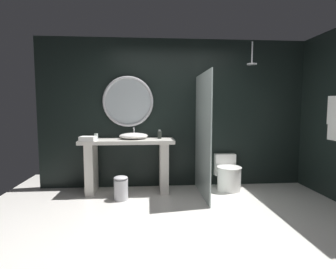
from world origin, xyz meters
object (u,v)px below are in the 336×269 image
Objects in this scene: vessel_sink at (134,136)px; toilet at (228,174)px; folded_hand_towel at (88,139)px; rain_shower_head at (252,61)px; waste_bin at (121,188)px; soap_dispenser at (160,135)px; round_wall_mirror at (128,102)px; tumbler_cup at (96,136)px.

toilet is (1.62, -0.01, -0.68)m from vessel_sink.
vessel_sink reaches higher than folded_hand_towel.
rain_shower_head reaches higher than waste_bin.
vessel_sink is 2.33m from rain_shower_head.
folded_hand_towel is at bearing -169.00° from soap_dispenser.
rain_shower_head is at bearing -5.62° from toilet.
round_wall_mirror reaches higher than vessel_sink.
waste_bin is at bearing -46.66° from tumbler_cup.
soap_dispenser is 0.17× the size of round_wall_mirror.
tumbler_cup is at bearing 179.27° from soap_dispenser.
tumbler_cup is 2.34m from toilet.
tumbler_cup is at bearing 179.19° from toilet.
folded_hand_towel is (-1.14, -0.22, -0.03)m from soap_dispenser.
rain_shower_head is 1.96m from toilet.
vessel_sink is at bearing -178.76° from soap_dispenser.
round_wall_mirror is 1.47× the size of toilet.
folded_hand_towel reaches higher than toilet.
folded_hand_towel is at bearing -175.01° from toilet.
soap_dispenser reaches higher than waste_bin.
round_wall_mirror is at bearing 114.00° from vessel_sink.
vessel_sink is 3.15× the size of soap_dispenser.
round_wall_mirror reaches higher than waste_bin.
tumbler_cup is at bearing 70.40° from folded_hand_towel.
tumbler_cup is 0.25m from folded_hand_towel.
rain_shower_head reaches higher than vessel_sink.
soap_dispenser is 1.08m from waste_bin.
vessel_sink is 1.26× the size of rain_shower_head.
vessel_sink is 0.73m from folded_hand_towel.
rain_shower_head is 1.00× the size of waste_bin.
rain_shower_head is 1.61× the size of folded_hand_towel.
folded_hand_towel is at bearing -144.57° from round_wall_mirror.
rain_shower_head is (1.97, -0.04, 1.24)m from vessel_sink.
toilet is at bearing -0.89° from soap_dispenser.
vessel_sink is 0.80× the size of toilet.
vessel_sink is at bearing 67.94° from waste_bin.
tumbler_cup is 0.63× the size of soap_dispenser.
waste_bin is (-0.61, -0.45, -0.77)m from soap_dispenser.
round_wall_mirror is 2.32× the size of waste_bin.
vessel_sink is 0.62m from tumbler_cup.
toilet is at bearing -0.32° from vessel_sink.
soap_dispenser is at bearing -0.73° from tumbler_cup.
soap_dispenser is (0.43, 0.01, 0.02)m from vessel_sink.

